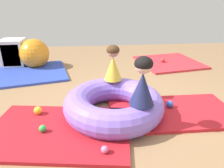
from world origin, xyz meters
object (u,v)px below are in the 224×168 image
Objects in this scene: exercise_ball_large at (34,53)px; storage_cube at (14,53)px; play_ball_red at (163,60)px; child_in_navy at (143,82)px; play_ball_green at (43,129)px; play_ball_pink at (105,149)px; inflatable_cushion at (114,104)px; play_ball_blue at (170,104)px; child_in_yellow at (113,63)px; play_ball_yellow at (38,110)px.

exercise_ball_large is 1.05× the size of storage_cube.
play_ball_red is 0.16× the size of exercise_ball_large.
child_in_navy is 1.17m from play_ball_green.
storage_cube reaches higher than play_ball_pink.
inflatable_cushion is at bearing -49.82° from storage_cube.
exercise_ball_large reaches higher than play_ball_green.
child_in_navy is at bearing 42.91° from play_ball_pink.
storage_cube reaches higher than play_ball_blue.
inflatable_cushion is 16.94× the size of play_ball_pink.
play_ball_red is 3.14m from play_ball_green.
child_in_yellow reaches higher than play_ball_red.
play_ball_green is 2.46m from exercise_ball_large.
play_ball_pink is 0.12× the size of exercise_ball_large.
child_in_yellow reaches higher than storage_cube.
child_in_yellow is (-0.22, 0.73, -0.02)m from child_in_navy.
inflatable_cushion is at bearing 77.42° from play_ball_pink.
child_in_yellow reaches higher than play_ball_green.
child_in_navy is at bearing -0.10° from play_ball_green.
play_ball_pink is 0.79× the size of play_ball_blue.
play_ball_blue is at bearing -5.63° from child_in_yellow.
inflatable_cushion is at bearing 21.78° from play_ball_green.
child_in_yellow is at bearing 84.67° from inflatable_cushion.
inflatable_cushion is 2.08× the size of exercise_ball_large.
storage_cube reaches higher than play_ball_yellow.
child_in_navy is 5.64× the size of play_ball_red.
child_in_navy is 7.21× the size of play_ball_pink.
child_in_navy is 5.26× the size of play_ball_yellow.
child_in_yellow is 2.10m from play_ball_red.
child_in_navy is 2.92m from exercise_ball_large.
storage_cube is at bearing 165.93° from exercise_ball_large.
play_ball_red is at bearing 57.63° from inflatable_cushion.
play_ball_red is at bearing 62.20° from play_ball_pink.
play_ball_pink is at bearing -66.00° from exercise_ball_large.
play_ball_green is (-0.64, 0.39, 0.00)m from play_ball_pink.
exercise_ball_large is at bearing 136.98° from play_ball_blue.
play_ball_green is at bearing -88.70° from child_in_navy.
inflatable_cushion is 2.18× the size of storage_cube.
storage_cube is (-2.10, 2.49, -0.30)m from child_in_navy.
exercise_ball_large reaches higher than storage_cube.
play_ball_green is at bearing -71.24° from play_ball_yellow.
inflatable_cushion is at bearing -139.16° from child_in_navy.
play_ball_yellow is (-0.77, 0.78, 0.01)m from play_ball_pink.
child_in_yellow is 6.06× the size of play_ball_green.
storage_cube is (-1.68, 2.89, 0.20)m from play_ball_pink.
play_ball_red is (1.25, 1.62, -0.47)m from child_in_yellow.
play_ball_green is (-0.83, -0.73, -0.48)m from child_in_yellow.
child_in_navy reaches higher than inflatable_cushion.
child_in_navy reaches higher than play_ball_yellow.
play_ball_pink is at bearing -117.80° from play_ball_red.
play_ball_yellow reaches higher than play_ball_red.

